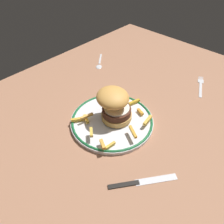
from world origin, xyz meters
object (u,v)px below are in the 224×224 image
at_px(knife, 137,182).
at_px(spoon, 99,64).
at_px(dinner_plate, 112,121).
at_px(burger, 115,105).
at_px(fork, 201,86).

distance_m(knife, spoon, 0.59).
relative_size(knife, spoon, 1.35).
height_order(dinner_plate, burger, burger).
bearing_deg(spoon, fork, -68.34).
height_order(fork, knife, knife).
height_order(fork, spoon, spoon).
distance_m(dinner_plate, burger, 0.06).
distance_m(burger, fork, 0.40).
xyz_separation_m(dinner_plate, spoon, (0.22, 0.29, -0.00)).
bearing_deg(burger, spoon, 53.41).
relative_size(fork, knife, 0.89).
bearing_deg(burger, dinner_plate, 176.25).
xyz_separation_m(dinner_plate, burger, (0.01, -0.00, 0.06)).
xyz_separation_m(fork, spoon, (-0.16, 0.40, 0.00)).
height_order(dinner_plate, spoon, dinner_plate).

